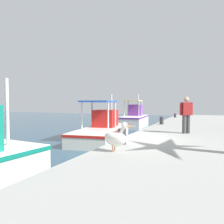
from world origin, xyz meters
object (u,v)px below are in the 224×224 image
object	(u,v)px
pelican	(115,137)
mooring_bollard_second	(122,136)
fisherman_standing	(186,113)
mooring_bollard_third	(162,121)
fishing_boat_third	(103,130)
fishing_boat_fourth	(134,119)
mooring_bollard_fourth	(175,115)

from	to	relation	value
pelican	mooring_bollard_second	bearing A→B (deg)	11.02
fisherman_standing	mooring_bollard_third	bearing A→B (deg)	25.64
pelican	fisherman_standing	bearing A→B (deg)	-18.59
fishing_boat_third	fishing_boat_fourth	xyz separation A→B (m)	(7.15, 0.33, 0.13)
mooring_bollard_third	mooring_bollard_fourth	xyz separation A→B (m)	(6.91, 0.00, -0.05)
fisherman_standing	mooring_bollard_fourth	size ratio (longest dim) A/B	4.37
pelican	mooring_bollard_second	world-z (taller)	pelican
mooring_bollard_second	mooring_bollard_third	world-z (taller)	mooring_bollard_second
fisherman_standing	mooring_bollard_third	size ratio (longest dim) A/B	3.38
fishing_boat_third	mooring_bollard_fourth	world-z (taller)	fishing_boat_third
mooring_bollard_second	mooring_bollard_fourth	bearing A→B (deg)	0.00
fisherman_standing	mooring_bollard_second	distance (m)	3.85
fishing_boat_fourth	mooring_bollard_second	xyz separation A→B (m)	(-11.76, -3.31, 0.35)
pelican	mooring_bollard_third	bearing A→B (deg)	1.50
fishing_boat_fourth	pelican	bearing A→B (deg)	-164.67
fisherman_standing	mooring_bollard_second	xyz separation A→B (m)	(-3.39, 1.71, -0.63)
fishing_boat_fourth	mooring_bollard_second	world-z (taller)	fishing_boat_fourth
pelican	fisherman_standing	distance (m)	4.74
mooring_bollard_second	fisherman_standing	bearing A→B (deg)	-26.83
mooring_bollard_second	fishing_boat_third	bearing A→B (deg)	32.88
mooring_bollard_fourth	pelican	bearing A→B (deg)	-179.19
pelican	mooring_bollard_second	distance (m)	1.11
fishing_boat_fourth	mooring_bollard_fourth	distance (m)	3.94
fishing_boat_fourth	mooring_bollard_second	bearing A→B (deg)	-164.28
mooring_bollard_third	mooring_bollard_fourth	world-z (taller)	mooring_bollard_third
fishing_boat_third	fishing_boat_fourth	bearing A→B (deg)	2.63
fishing_boat_fourth	mooring_bollard_fourth	world-z (taller)	fishing_boat_fourth
fishing_boat_third	mooring_bollard_third	distance (m)	3.82
mooring_bollard_third	fishing_boat_fourth	bearing A→B (deg)	34.60
fishing_boat_fourth	fisherman_standing	distance (m)	9.81
fishing_boat_third	mooring_bollard_third	bearing A→B (deg)	-51.75
pelican	fishing_boat_fourth	bearing A→B (deg)	15.33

